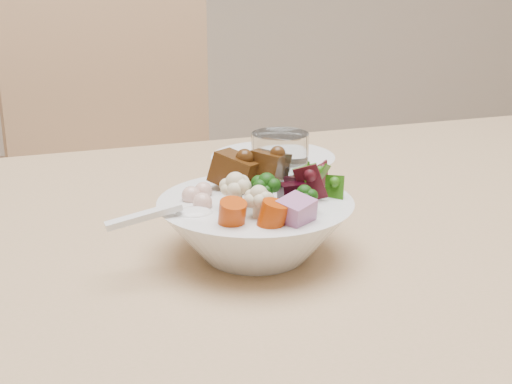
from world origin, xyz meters
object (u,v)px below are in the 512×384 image
(dining_table, at_px, (413,287))
(food_bowl, at_px, (257,223))
(chair_far, at_px, (137,209))
(side_bowl, at_px, (273,176))
(water_glass, at_px, (280,184))

(dining_table, relative_size, food_bowl, 8.74)
(chair_far, xyz_separation_m, side_bowl, (0.17, -0.55, 0.23))
(dining_table, bearing_deg, chair_far, 105.58)
(dining_table, xyz_separation_m, water_glass, (-0.15, 0.03, 0.12))
(food_bowl, bearing_deg, chair_far, 99.57)
(dining_table, xyz_separation_m, chair_far, (-0.32, 0.68, -0.13))
(food_bowl, distance_m, water_glass, 0.08)
(dining_table, bearing_deg, water_glass, 161.29)
(dining_table, xyz_separation_m, food_bowl, (-0.19, -0.05, 0.11))
(dining_table, height_order, side_bowl, side_bowl)
(chair_far, xyz_separation_m, food_bowl, (0.12, -0.73, 0.24))
(food_bowl, height_order, water_glass, same)
(food_bowl, distance_m, side_bowl, 0.19)
(food_bowl, bearing_deg, water_glass, 62.54)
(side_bowl, bearing_deg, water_glass, -96.92)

